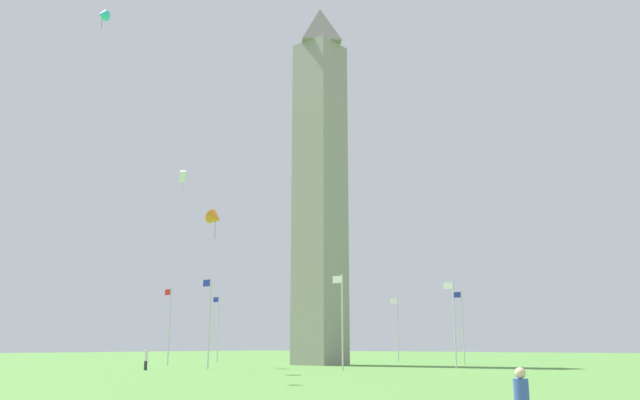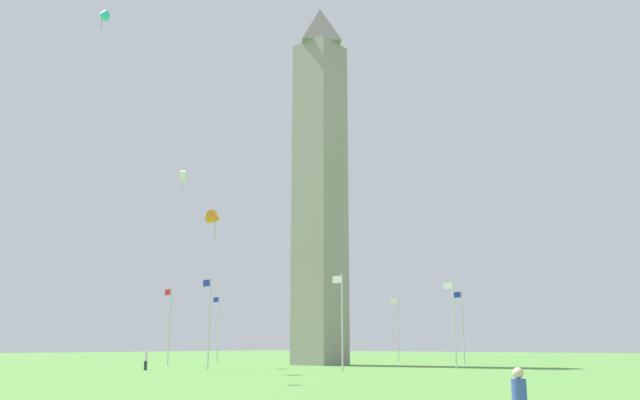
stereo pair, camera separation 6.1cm
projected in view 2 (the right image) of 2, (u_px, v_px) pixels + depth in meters
The scene contains 14 objects.
ground_plane at pixel (320, 365), 72.48m from camera, with size 260.00×260.00×0.00m, color #548C3D.
obelisk_monument at pixel (320, 176), 77.22m from camera, with size 4.80×4.80×43.59m.
flagpole_n at pixel (218, 326), 83.61m from camera, with size 1.12×0.14×8.39m.
flagpole_ne at pixel (169, 323), 71.60m from camera, with size 1.12×0.14×8.39m.
flagpole_e at pixel (209, 319), 60.71m from camera, with size 1.12×0.14×8.39m.
flagpole_se at pixel (342, 317), 57.32m from camera, with size 1.12×0.14×8.39m.
flagpole_s at pixel (454, 320), 63.42m from camera, with size 1.12×0.14×8.39m.
flagpole_sw at pixel (462, 324), 75.43m from camera, with size 1.12×0.14×8.39m.
flagpole_w at pixel (397, 326), 86.32m from camera, with size 1.12×0.14×8.39m.
flagpole_nw at pixel (306, 327), 89.71m from camera, with size 1.12×0.14×8.39m.
person_white_shirt at pixel (146, 360), 57.92m from camera, with size 0.32×0.32×1.76m.
kite_white_box at pixel (183, 176), 70.83m from camera, with size 1.20×1.21×2.45m.
kite_cyan_delta at pixel (102, 15), 50.03m from camera, with size 1.07×1.18×1.71m.
kite_orange_delta at pixel (215, 218), 54.62m from camera, with size 1.60×1.34×2.54m.
Camera 2 is at (-46.30, 58.70, 2.24)m, focal length 36.50 mm.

